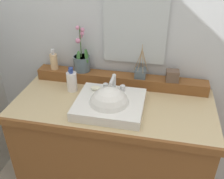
{
  "coord_description": "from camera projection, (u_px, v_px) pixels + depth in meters",
  "views": [
    {
      "loc": [
        0.27,
        -1.31,
        1.75
      ],
      "look_at": [
        -0.0,
        -0.02,
        0.96
      ],
      "focal_mm": 41.12,
      "sensor_mm": 36.0,
      "label": 1
    }
  ],
  "objects": [
    {
      "name": "wall_back",
      "position": [
        125.0,
        22.0,
        1.74
      ],
      "size": [
        2.78,
        0.2,
        2.5
      ],
      "primitive_type": "cube",
      "color": "silver",
      "rests_on": "ground"
    },
    {
      "name": "vanity_cabinet",
      "position": [
        113.0,
        152.0,
        1.83
      ],
      "size": [
        1.25,
        0.6,
        0.86
      ],
      "color": "brown",
      "rests_on": "ground"
    },
    {
      "name": "back_ledge",
      "position": [
        120.0,
        80.0,
        1.78
      ],
      "size": [
        1.18,
        0.1,
        0.08
      ],
      "primitive_type": "cube",
      "color": "brown",
      "rests_on": "vanity_cabinet"
    },
    {
      "name": "sink_basin",
      "position": [
        109.0,
        106.0,
        1.53
      ],
      "size": [
        0.4,
        0.36,
        0.28
      ],
      "color": "white",
      "rests_on": "vanity_cabinet"
    },
    {
      "name": "soap_bar",
      "position": [
        96.0,
        88.0,
        1.62
      ],
      "size": [
        0.07,
        0.04,
        0.02
      ],
      "primitive_type": "ellipsoid",
      "color": "beige",
      "rests_on": "sink_basin"
    },
    {
      "name": "potted_plant",
      "position": [
        82.0,
        61.0,
        1.78
      ],
      "size": [
        0.12,
        0.12,
        0.33
      ],
      "color": "slate",
      "rests_on": "back_ledge"
    },
    {
      "name": "soap_dispenser",
      "position": [
        54.0,
        61.0,
        1.81
      ],
      "size": [
        0.05,
        0.06,
        0.15
      ],
      "color": "#DAB485",
      "rests_on": "back_ledge"
    },
    {
      "name": "reed_diffuser",
      "position": [
        140.0,
        73.0,
        1.72
      ],
      "size": [
        0.1,
        0.09,
        0.23
      ],
      "color": "#495459",
      "rests_on": "back_ledge"
    },
    {
      "name": "trinket_box",
      "position": [
        172.0,
        76.0,
        1.67
      ],
      "size": [
        0.09,
        0.07,
        0.08
      ],
      "primitive_type": "cube",
      "rotation": [
        0.0,
        0.0,
        0.09
      ],
      "color": "brown",
      "rests_on": "back_ledge"
    },
    {
      "name": "lotion_bottle",
      "position": [
        72.0,
        81.0,
        1.7
      ],
      "size": [
        0.07,
        0.07,
        0.17
      ],
      "color": "white",
      "rests_on": "vanity_cabinet"
    },
    {
      "name": "mirror",
      "position": [
        135.0,
        21.0,
        1.61
      ],
      "size": [
        0.41,
        0.02,
        0.56
      ],
      "primitive_type": "cube",
      "color": "silver"
    }
  ]
}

